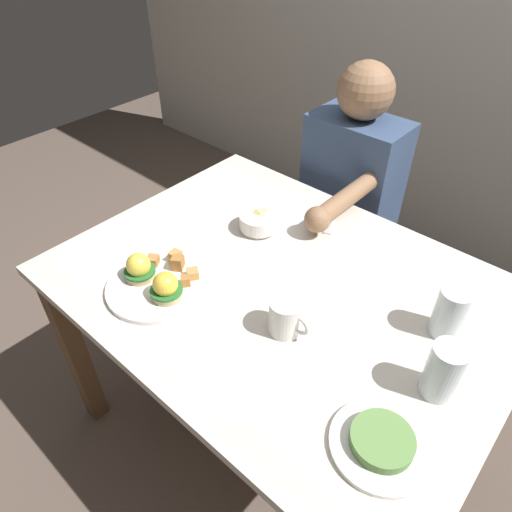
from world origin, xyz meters
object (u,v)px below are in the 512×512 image
Objects in this scene: fork at (331,222)px; side_plate at (381,443)px; eggs_benedict_plate at (157,281)px; water_glass_near at (442,373)px; dining_table at (280,309)px; diner_person at (346,197)px; water_glass_far at (449,315)px; coffee_mug at (286,316)px; fruit_bowl at (259,221)px.

side_plate is (0.50, -0.55, 0.01)m from fork.
eggs_benedict_plate is 0.72m from water_glass_near.
side_plate is at bearing -28.26° from dining_table.
side_plate is (-0.02, -0.19, -0.05)m from water_glass_near.
diner_person is at bearing 105.81° from dining_table.
side_plate is (0.44, -0.23, 0.12)m from dining_table.
water_glass_far reaches higher than side_plate.
dining_table is at bearing -79.51° from fork.
water_glass_near is at bearing -70.47° from water_glass_far.
coffee_mug reaches higher than side_plate.
water_glass_far is 0.12× the size of diner_person.
coffee_mug is (0.35, 0.11, 0.03)m from eggs_benedict_plate.
side_plate is at bearing -30.20° from fruit_bowl.
water_glass_near is (0.67, -0.18, 0.03)m from fruit_bowl.
diner_person is (-0.57, 0.48, -0.15)m from water_glass_far.
eggs_benedict_plate is 0.73m from water_glass_far.
coffee_mug is at bearing -138.89° from water_glass_far.
fruit_bowl is at bearing 149.80° from side_plate.
side_plate is (0.67, 0.00, -0.01)m from eggs_benedict_plate.
fruit_bowl is 0.11× the size of diner_person.
side_plate is at bearing -54.01° from diner_person.
dining_table is 10.00× the size of fruit_bowl.
diner_person reaches higher than water_glass_far.
diner_person reaches higher than fork.
dining_table is at bearing 174.41° from water_glass_near.
fruit_bowl is 0.60× the size of side_plate.
fork is 1.12× the size of water_glass_far.
fruit_bowl is 0.81× the size of fork.
water_glass_near is at bearing 13.24° from coffee_mug.
fruit_bowl is at bearing 178.51° from water_glass_far.
fork is 0.50m from water_glass_far.
water_glass_far is at bearing -39.88° from diner_person.
eggs_benedict_plate is (-0.23, -0.24, 0.13)m from dining_table.
diner_person reaches higher than coffee_mug.
eggs_benedict_plate is at bearing -179.79° from side_plate.
diner_person is (-0.17, 0.60, 0.02)m from dining_table.
water_glass_near reaches higher than dining_table.
fork reaches higher than dining_table.
coffee_mug reaches higher than fruit_bowl.
eggs_benedict_plate is 0.24× the size of diner_person.
water_glass_far is (-0.06, 0.17, -0.01)m from water_glass_near.
dining_table is 0.36m from eggs_benedict_plate.
fruit_bowl reaches higher than fork.
water_glass_near is at bearing -34.91° from fork.
coffee_mug is 0.75× the size of fork.
diner_person is at bearing 125.99° from side_plate.
water_glass_far is (0.61, -0.02, 0.03)m from fruit_bowl.
water_glass_far is at bearing 17.09° from dining_table.
diner_person reaches higher than side_plate.
dining_table is 0.34m from fork.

